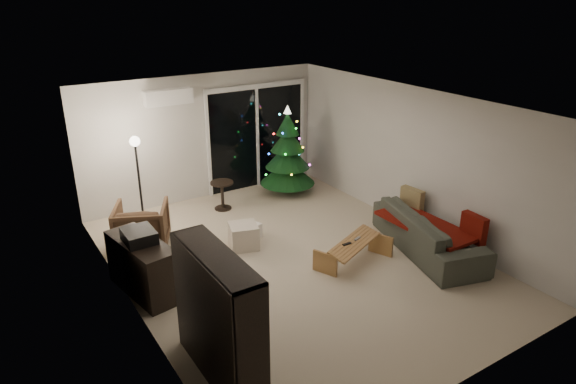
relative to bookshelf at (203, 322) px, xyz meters
name	(u,v)px	position (x,y,z in m)	size (l,w,h in m)	color
room	(269,169)	(2.71, 3.18, 0.27)	(6.50, 7.51, 2.60)	beige
bookshelf	(203,322)	(0.00, 0.00, 0.00)	(0.38, 1.50, 1.50)	black
media_cabinet	(143,267)	(0.00, 2.10, -0.35)	(0.48, 1.27, 0.79)	black
stereo	(139,236)	(0.00, 2.10, 0.13)	(0.40, 0.48, 0.17)	black
armchair	(142,226)	(0.41, 3.41, -0.37)	(0.82, 0.85, 0.77)	brown
ottoman	(244,236)	(1.82, 2.52, -0.55)	(0.45, 0.45, 0.40)	beige
cardboard_box_a	(198,246)	(1.07, 2.68, -0.59)	(0.46, 0.35, 0.33)	white
cardboard_box_b	(250,232)	(2.04, 2.74, -0.62)	(0.37, 0.27, 0.26)	white
side_table	(222,195)	(2.22, 4.14, -0.47)	(0.45, 0.45, 0.56)	black
floor_lamp	(140,185)	(0.66, 4.16, 0.07)	(0.26, 0.26, 1.63)	black
sofa	(428,232)	(4.30, 0.79, -0.42)	(2.27, 0.89, 0.66)	#363834
sofa_throw	(425,225)	(4.20, 0.79, -0.27)	(0.71, 1.63, 0.05)	maroon
cushion_a	(412,200)	(4.55, 1.44, -0.15)	(0.13, 0.44, 0.44)	#988458
cushion_b	(474,228)	(4.55, 0.14, -0.15)	(0.13, 0.44, 0.44)	maroon
coffee_table	(354,253)	(3.01, 1.11, -0.56)	(1.18, 0.41, 0.37)	#A97C44
remote_a	(347,244)	(2.86, 1.11, -0.37)	(0.15, 0.04, 0.02)	black
remote_b	(357,239)	(3.11, 1.16, -0.37)	(0.14, 0.04, 0.02)	slate
christmas_tree	(288,150)	(3.76, 4.20, 0.17)	(1.14, 1.14, 1.84)	#113919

